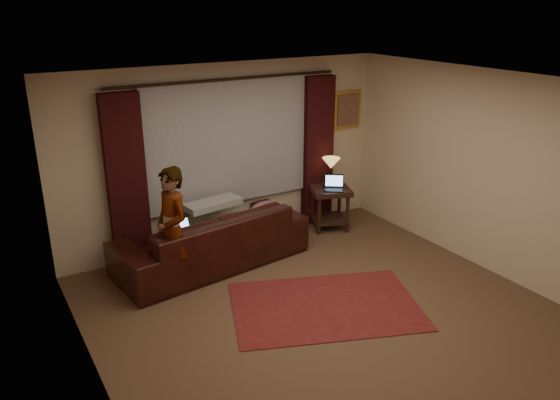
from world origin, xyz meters
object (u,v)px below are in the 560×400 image
object	(u,v)px
end_table	(329,208)
tiffany_lamp	(331,172)
person	(172,230)
sofa	(211,228)
laptop_sofa	(187,231)
laptop_table	(334,183)

from	to	relation	value
end_table	tiffany_lamp	size ratio (longest dim) A/B	1.53
person	sofa	bearing A→B (deg)	111.81
laptop_sofa	laptop_table	distance (m)	2.49
end_table	person	size ratio (longest dim) A/B	0.43
laptop_table	person	world-z (taller)	person
sofa	laptop_sofa	xyz separation A→B (m)	(-0.40, -0.18, 0.12)
end_table	laptop_table	bearing A→B (deg)	-102.15
laptop_table	person	distance (m)	2.77
end_table	person	bearing A→B (deg)	-168.00
laptop_sofa	end_table	xyz separation A→B (m)	(2.50, 0.38, -0.31)
end_table	laptop_table	distance (m)	0.46
end_table	laptop_table	size ratio (longest dim) A/B	2.06
sofa	laptop_sofa	distance (m)	0.46
sofa	person	size ratio (longest dim) A/B	1.65
sofa	person	world-z (taller)	person
sofa	tiffany_lamp	size ratio (longest dim) A/B	5.90
sofa	tiffany_lamp	xyz separation A→B (m)	(2.16, 0.29, 0.37)
end_table	laptop_table	xyz separation A→B (m)	(-0.03, -0.12, 0.44)
laptop_sofa	end_table	bearing A→B (deg)	-16.05
sofa	laptop_sofa	bearing A→B (deg)	16.95
tiffany_lamp	person	bearing A→B (deg)	-166.55
laptop_sofa	person	bearing A→B (deg)	-167.25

